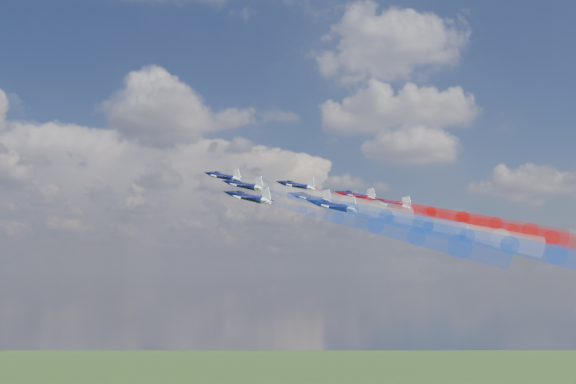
# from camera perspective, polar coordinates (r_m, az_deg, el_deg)

# --- Properties ---
(jet_lead) EXTENTS (15.81, 15.09, 6.98)m
(jet_lead) POSITION_cam_1_polar(r_m,az_deg,el_deg) (159.79, -5.68, 1.36)
(jet_lead) COLOR black
(trail_lead) EXTENTS (39.17, 27.82, 14.95)m
(trail_lead) POSITION_cam_1_polar(r_m,az_deg,el_deg) (143.29, 2.55, -0.39)
(trail_lead) COLOR white
(jet_inner_left) EXTENTS (15.81, 15.09, 6.98)m
(jet_inner_left) POSITION_cam_1_polar(r_m,az_deg,el_deg) (142.64, -3.89, 0.59)
(jet_inner_left) COLOR black
(trail_inner_left) EXTENTS (39.17, 27.82, 14.95)m
(trail_inner_left) POSITION_cam_1_polar(r_m,az_deg,el_deg) (127.15, 5.65, -1.48)
(trail_inner_left) COLOR blue
(jet_inner_right) EXTENTS (15.81, 15.09, 6.98)m
(jet_inner_right) POSITION_cam_1_polar(r_m,az_deg,el_deg) (159.66, 0.74, 0.56)
(jet_inner_right) COLOR black
(trail_inner_right) EXTENTS (39.17, 27.82, 14.95)m
(trail_inner_right) POSITION_cam_1_polar(r_m,az_deg,el_deg) (145.89, 9.58, -1.25)
(trail_inner_right) COLOR red
(jet_outer_left) EXTENTS (15.81, 15.09, 6.98)m
(jet_outer_left) POSITION_cam_1_polar(r_m,az_deg,el_deg) (124.91, -3.49, -0.46)
(jet_outer_left) COLOR black
(trail_outer_left) EXTENTS (39.17, 27.82, 14.95)m
(trail_outer_left) POSITION_cam_1_polar(r_m,az_deg,el_deg) (109.98, 7.64, -3.00)
(trail_outer_left) COLOR blue
(jet_center_third) EXTENTS (15.81, 15.09, 6.98)m
(jet_center_third) POSITION_cam_1_polar(r_m,az_deg,el_deg) (144.32, 1.96, -0.50)
(jet_center_third) COLOR black
(trail_center_third) EXTENTS (39.17, 27.82, 14.95)m
(trail_center_third) POSITION_cam_1_polar(r_m,az_deg,el_deg) (131.39, 11.93, -2.63)
(trail_center_third) COLOR white
(jet_outer_right) EXTENTS (15.81, 15.09, 6.98)m
(jet_outer_right) POSITION_cam_1_polar(r_m,az_deg,el_deg) (162.66, 5.96, -0.31)
(jet_outer_right) COLOR black
(trail_outer_right) EXTENTS (39.17, 27.82, 14.95)m
(trail_outer_right) POSITION_cam_1_polar(r_m,az_deg,el_deg) (151.21, 14.99, -2.14)
(trail_outer_right) COLOR red
(jet_rear_left) EXTENTS (15.81, 15.09, 6.98)m
(jet_rear_left) POSITION_cam_1_polar(r_m,az_deg,el_deg) (129.33, 3.97, -1.23)
(jet_rear_left) COLOR black
(trail_rear_left) EXTENTS (39.17, 27.82, 14.95)m
(trail_rear_left) POSITION_cam_1_polar(r_m,az_deg,el_deg) (117.62, 15.39, -3.67)
(trail_rear_left) COLOR blue
(jet_rear_right) EXTENTS (15.81, 15.09, 6.98)m
(jet_rear_right) POSITION_cam_1_polar(r_m,az_deg,el_deg) (147.38, 8.82, -1.07)
(jet_rear_right) COLOR black
(trail_rear_right) EXTENTS (39.17, 27.82, 14.95)m
(trail_rear_right) POSITION_cam_1_polar(r_m,az_deg,el_deg) (137.50, 19.03, -3.13)
(trail_rear_right) COLOR red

